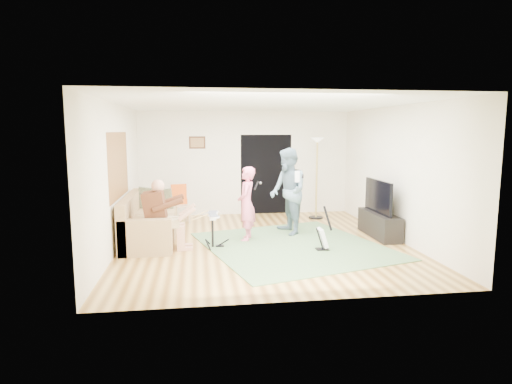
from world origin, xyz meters
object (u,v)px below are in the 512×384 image
Objects in this scene: television at (378,196)px; torchiere_lamp at (317,163)px; sofa at (146,226)px; guitarist at (288,192)px; drum_kit at (213,232)px; guitar_spare at (323,238)px; tv_cabinet at (379,225)px; singer at (247,204)px; dining_chair at (181,209)px.

torchiere_lamp is at bearing 110.32° from television.
guitarist is (2.94, 0.21, 0.61)m from sofa.
guitar_spare reaches higher than drum_kit.
drum_kit is 0.80× the size of guitar_spare.
tv_cabinet is at bearing 6.57° from drum_kit.
guitar_spare is (1.31, -0.94, -0.51)m from singer.
singer is 0.73× the size of torchiere_lamp.
guitar_spare is 0.69× the size of television.
guitar_spare is at bearing -13.23° from drum_kit.
sofa is 3.43× the size of drum_kit.
tv_cabinet is (4.17, -1.93, -0.08)m from dining_chair.
torchiere_lamp is at bearing 111.56° from tv_cabinet.
tv_cabinet is (3.50, 0.40, -0.04)m from drum_kit.
television is (0.75, -2.02, -0.54)m from torchiere_lamp.
guitarist is at bearing 4.16° from sofa.
torchiere_lamp is at bearing 23.83° from sofa.
guitarist reaches higher than sofa.
singer is at bearing -135.72° from torchiere_lamp.
drum_kit reaches higher than tv_cabinet.
torchiere_lamp is at bearing 135.86° from guitarist.
guitar_spare is at bearing 66.99° from singer.
guitar_spare reaches higher than tv_cabinet.
torchiere_lamp is (4.01, 1.77, 1.08)m from sofa.
tv_cabinet is at bearing 101.41° from singer.
guitar_spare is at bearing -60.99° from dining_chair.
singer is at bearing 178.60° from television.
torchiere_lamp reaches higher than singer.
singer is 2.84m from tv_cabinet.
tv_cabinet is at bearing -2.95° from sofa.
dining_chair is at bearing 69.51° from sofa.
guitar_spare is 3.19m from torchiere_lamp.
torchiere_lamp is at bearing -13.29° from dining_chair.
drum_kit is 1.95m from guitarist.
drum_kit is 0.36× the size of guitarist.
television is at bearing -69.68° from torchiere_lamp.
sofa is 1.64× the size of tv_cabinet.
dining_chair is 0.66× the size of tv_cabinet.
singer reaches higher than tv_cabinet.
drum_kit is at bearing -138.17° from torchiere_lamp.
torchiere_lamp is 2.22m from television.
television reaches higher than tv_cabinet.
dining_chair reaches higher than tv_cabinet.
sofa is 2.50× the size of dining_chair.
sofa reaches higher than dining_chair.
drum_kit is 2.43m from dining_chair.
television is (1.81, -0.46, -0.07)m from guitarist.
television is at bearing -39.82° from dining_chair.
guitarist reaches higher than singer.
guitar_spare is at bearing -148.63° from television.
torchiere_lamp is (2.00, 1.95, 0.65)m from singer.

